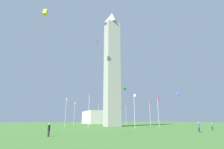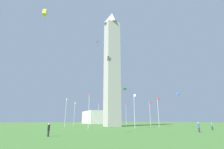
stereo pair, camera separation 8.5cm
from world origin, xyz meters
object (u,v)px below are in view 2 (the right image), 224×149
at_px(flagpole_n, 134,109).
at_px(distant_building, 97,117).
at_px(flagpole_e, 150,113).
at_px(flagpole_ne, 158,111).
at_px(kite_yellow_box, 45,12).
at_px(flagpole_w, 66,111).
at_px(flagpole_nw, 89,109).
at_px(person_blue_shirt, 199,127).
at_px(kite_green_diamond, 125,89).
at_px(person_black_shirt, 49,130).
at_px(flagpole_sw, 74,113).
at_px(person_teal_shirt, 212,126).
at_px(kite_blue_delta, 178,94).
at_px(flagpole_se, 126,113).
at_px(obelisk_monument, 112,64).
at_px(flagpole_s, 98,113).
at_px(kite_red_diamond, 98,41).

bearing_deg(flagpole_n, distant_building, 172.06).
bearing_deg(flagpole_e, flagpole_ne, -22.50).
bearing_deg(flagpole_n, kite_yellow_box, -52.37).
distance_m(flagpole_w, flagpole_nw, 12.28).
bearing_deg(person_blue_shirt, flagpole_nw, 20.86).
xyz_separation_m(kite_green_diamond, distant_building, (-60.10, 10.04, -7.14)).
distance_m(flagpole_nw, person_black_shirt, 21.76).
bearing_deg(flagpole_ne, flagpole_sw, -135.00).
xyz_separation_m(flagpole_n, distant_building, (-63.14, 8.80, -1.19)).
relative_size(person_teal_shirt, kite_blue_delta, 0.87).
relative_size(person_blue_shirt, person_teal_shirt, 1.11).
bearing_deg(flagpole_sw, kite_green_diamond, 22.55).
xyz_separation_m(flagpole_w, flagpole_nw, (11.34, 4.70, 0.00)).
relative_size(flagpole_se, person_blue_shirt, 5.10).
height_order(flagpole_e, kite_yellow_box, kite_yellow_box).
relative_size(obelisk_monument, kite_blue_delta, 24.71).
bearing_deg(kite_green_diamond, distant_building, 170.52).
relative_size(flagpole_se, flagpole_w, 1.00).
bearing_deg(person_black_shirt, kite_yellow_box, 156.33).
height_order(flagpole_e, distant_building, flagpole_e).
bearing_deg(kite_yellow_box, distant_building, 158.19).
relative_size(flagpole_s, flagpole_nw, 1.00).
bearing_deg(kite_yellow_box, person_blue_shirt, 94.97).
relative_size(person_black_shirt, kite_yellow_box, 1.05).
bearing_deg(person_black_shirt, kite_blue_delta, -67.83).
xyz_separation_m(flagpole_ne, person_blue_shirt, (20.59, -6.86, -4.07)).
relative_size(flagpole_se, person_black_shirt, 5.11).
height_order(flagpole_se, flagpole_nw, same).
bearing_deg(kite_yellow_box, flagpole_e, 130.80).
bearing_deg(flagpole_ne, person_teal_shirt, 5.84).
bearing_deg(kite_yellow_box, person_black_shirt, 154.41).
relative_size(flagpole_s, person_blue_shirt, 5.10).
xyz_separation_m(flagpole_ne, kite_blue_delta, (4.88, 4.36, 5.03)).
xyz_separation_m(obelisk_monument, flagpole_se, (-11.29, 11.34, -17.91)).
relative_size(kite_blue_delta, distant_building, 0.08).
height_order(flagpole_n, person_blue_shirt, flagpole_n).
height_order(flagpole_n, person_teal_shirt, flagpole_n).
bearing_deg(flagpole_w, obelisk_monument, 90.19).
bearing_deg(person_blue_shirt, flagpole_se, -25.70).
relative_size(kite_red_diamond, kite_blue_delta, 1.29).
relative_size(flagpole_w, person_teal_shirt, 5.68).
bearing_deg(flagpole_nw, flagpole_e, 112.50).
height_order(flagpole_nw, distant_building, flagpole_nw).
bearing_deg(obelisk_monument, flagpole_s, 180.00).
distance_m(kite_red_diamond, distant_building, 59.75).
bearing_deg(flagpole_e, flagpole_s, -135.00).
distance_m(flagpole_sw, person_blue_shirt, 46.26).
height_order(flagpole_n, flagpole_s, same).
height_order(flagpole_se, kite_yellow_box, kite_yellow_box).
bearing_deg(flagpole_nw, person_teal_shirt, 55.67).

